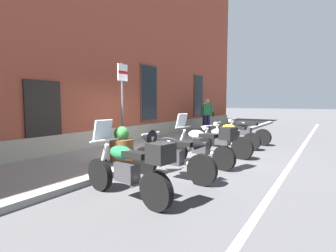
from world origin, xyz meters
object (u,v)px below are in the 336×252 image
Objects in this scene: motorcycle_yellow_naked at (231,135)px; parking_sign at (123,98)px; motorcycle_green_touring at (129,168)px; barrel_planter at (122,147)px; motorcycle_silver_touring at (203,145)px; motorcycle_black_naked at (244,132)px; pedestrian_striped_shirt at (207,113)px; motorcycle_black_sport at (168,153)px; motorcycle_grey_naked at (221,141)px; pedestrian_blue_top at (205,114)px.

parking_sign reaches higher than motorcycle_yellow_naked.
motorcycle_green_touring is 2.53m from barrel_planter.
motorcycle_silver_touring reaches higher than motorcycle_black_naked.
motorcycle_yellow_naked is at bearing -23.56° from parking_sign.
parking_sign reaches higher than pedestrian_striped_shirt.
motorcycle_yellow_naked is at bearing -145.22° from pedestrian_striped_shirt.
motorcycle_black_sport is 1.02× the size of motorcycle_grey_naked.
pedestrian_striped_shirt reaches higher than barrel_planter.
motorcycle_black_sport is at bearing -178.64° from motorcycle_yellow_naked.
barrel_planter is (-2.61, 1.75, 0.03)m from motorcycle_grey_naked.
motorcycle_black_sport reaches higher than motorcycle_yellow_naked.
motorcycle_black_sport is 1.00× the size of motorcycle_yellow_naked.
pedestrian_blue_top is 0.61× the size of parking_sign.
motorcycle_black_sport is at bearing -179.93° from motorcycle_black_naked.
pedestrian_striped_shirt is (2.39, 2.69, 0.62)m from motorcycle_black_naked.
motorcycle_grey_naked is 3.14m from barrel_planter.
motorcycle_silver_touring is 0.81× the size of parking_sign.
motorcycle_black_sport is 4.46m from motorcycle_yellow_naked.
motorcycle_silver_touring is at bearing -58.93° from barrel_planter.
parking_sign reaches higher than motorcycle_silver_touring.
parking_sign is at bearing 161.03° from motorcycle_black_naked.
motorcycle_black_naked is 1.36× the size of pedestrian_blue_top.
motorcycle_yellow_naked is at bearing 175.77° from motorcycle_black_naked.
motorcycle_green_touring reaches higher than motorcycle_yellow_naked.
motorcycle_grey_naked is 2.85m from motorcycle_black_naked.
parking_sign is at bearing 156.44° from motorcycle_yellow_naked.
motorcycle_green_touring is 2.25× the size of barrel_planter.
pedestrian_striped_shirt reaches higher than motorcycle_black_naked.
motorcycle_silver_touring is at bearing -65.81° from parking_sign.
motorcycle_black_sport is 2.25m from parking_sign.
pedestrian_striped_shirt is 0.67× the size of parking_sign.
pedestrian_blue_top reaches higher than motorcycle_black_sport.
motorcycle_yellow_naked is at bearing 5.26° from motorcycle_silver_touring.
parking_sign is (0.55, 1.81, 1.22)m from motorcycle_black_sport.
pedestrian_blue_top is at bearing 19.48° from motorcycle_black_sport.
motorcycle_silver_touring reaches higher than barrel_planter.
pedestrian_striped_shirt is at bearing 48.32° from motorcycle_black_naked.
motorcycle_grey_naked is at bearing 3.55° from motorcycle_silver_touring.
motorcycle_green_touring is 1.19× the size of pedestrian_striped_shirt.
motorcycle_black_naked is at bearing -131.68° from pedestrian_striped_shirt.
motorcycle_black_naked is at bearing -4.23° from motorcycle_yellow_naked.
motorcycle_green_touring is 1.45m from motorcycle_black_sport.
motorcycle_black_sport is 8.64m from pedestrian_striped_shirt.
motorcycle_silver_touring is at bearing -174.74° from motorcycle_yellow_naked.
pedestrian_blue_top is (4.52, 3.07, 0.53)m from motorcycle_yellow_naked.
motorcycle_black_sport is 9.53m from pedestrian_blue_top.
motorcycle_green_touring reaches higher than motorcycle_black_naked.
barrel_planter is at bearing 146.17° from motorcycle_grey_naked.
motorcycle_yellow_naked is 1.21× the size of pedestrian_striped_shirt.
pedestrian_striped_shirt reaches higher than motorcycle_black_sport.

